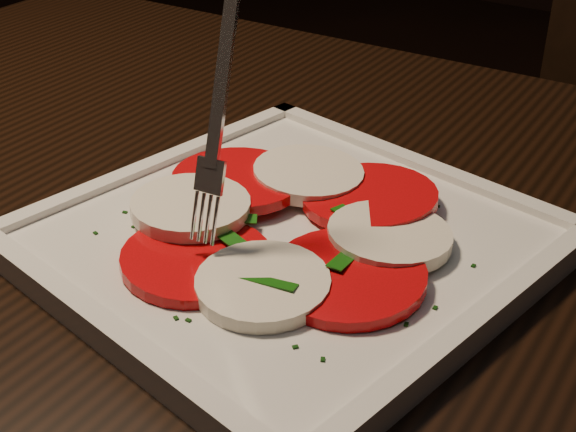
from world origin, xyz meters
The scene contains 4 objects.
table centered at (0.29, -0.22, 0.65)m, with size 1.22×0.82×0.75m.
plate centered at (0.35, -0.26, 0.76)m, with size 0.32×0.32×0.01m, color white.
caprese_salad centered at (0.35, -0.26, 0.77)m, with size 0.25×0.24×0.02m.
fork centered at (0.32, -0.29, 0.87)m, with size 0.02×0.06×0.18m, color white, non-canonical shape.
Camera 1 is at (0.61, -0.66, 1.07)m, focal length 50.00 mm.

